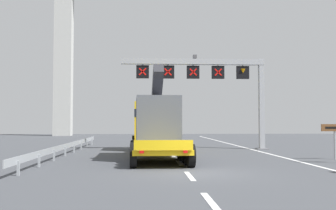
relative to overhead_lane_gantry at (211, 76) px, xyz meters
The scene contains 8 objects.
ground 15.60m from the overhead_lane_gantry, 102.26° to the right, with size 112.00×112.00×0.00m, color #424449.
lane_markings 8.29m from the overhead_lane_gantry, 124.99° to the left, with size 0.20×52.64×0.01m.
edge_line_right 6.92m from the overhead_lane_gantry, 34.57° to the right, with size 0.20×63.00×0.01m, color silver.
overhead_lane_gantry is the anchor object (origin of this frame).
heavy_haul_truck_yellow 7.69m from the overhead_lane_gantry, 133.47° to the right, with size 3.39×14.13×5.30m.
tourist_info_sign_brown 11.21m from the overhead_lane_gantry, 56.85° to the right, with size 1.61×0.15×2.02m.
guardrail_left 12.22m from the overhead_lane_gantry, 157.96° to the right, with size 0.13×24.02×0.76m.
bridge_pylon_distant 40.42m from the overhead_lane_gantry, 119.18° to the left, with size 9.00×2.00×38.07m.
Camera 1 is at (-2.04, -16.38, 2.10)m, focal length 41.81 mm.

